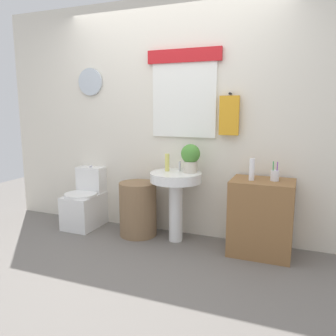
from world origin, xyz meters
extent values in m
plane|color=slate|center=(0.00, 0.00, 0.00)|extent=(8.00, 8.00, 0.00)
cube|color=silver|center=(0.00, 1.15, 1.30)|extent=(4.40, 0.10, 2.60)
cube|color=white|center=(0.15, 1.08, 1.51)|extent=(0.72, 0.03, 0.80)
cube|color=red|center=(0.15, 1.07, 1.97)|extent=(0.82, 0.04, 0.14)
cylinder|color=silver|center=(-1.03, 1.08, 1.73)|extent=(0.32, 0.03, 0.32)
cylinder|color=black|center=(0.65, 1.07, 1.57)|extent=(0.02, 0.06, 0.02)
cube|color=gold|center=(0.65, 1.05, 1.35)|extent=(0.20, 0.05, 0.40)
cube|color=white|center=(-1.03, 0.85, 0.20)|extent=(0.36, 0.50, 0.40)
cylinder|color=white|center=(-1.03, 0.79, 0.41)|extent=(0.38, 0.38, 0.03)
cube|color=white|center=(-1.03, 1.02, 0.55)|extent=(0.34, 0.18, 0.31)
cylinder|color=silver|center=(-1.03, 1.02, 0.72)|extent=(0.04, 0.04, 0.02)
cylinder|color=#846647|center=(-0.31, 0.85, 0.30)|extent=(0.42, 0.42, 0.61)
cylinder|color=white|center=(0.15, 0.85, 0.33)|extent=(0.15, 0.15, 0.65)
cylinder|color=white|center=(0.15, 0.85, 0.70)|extent=(0.55, 0.55, 0.10)
cylinder|color=silver|center=(0.15, 0.97, 0.80)|extent=(0.03, 0.03, 0.10)
cube|color=olive|center=(1.04, 0.85, 0.37)|extent=(0.59, 0.44, 0.74)
cylinder|color=#DBD166|center=(0.03, 0.90, 0.85)|extent=(0.05, 0.05, 0.19)
cylinder|color=beige|center=(0.29, 0.91, 0.81)|extent=(0.14, 0.14, 0.12)
sphere|color=#4C8E38|center=(0.29, 0.91, 0.95)|extent=(0.20, 0.20, 0.20)
cylinder|color=white|center=(0.94, 0.81, 0.85)|extent=(0.05, 0.05, 0.21)
cylinder|color=silver|center=(1.15, 0.87, 0.79)|extent=(0.08, 0.08, 0.10)
cylinder|color=purple|center=(1.16, 0.87, 0.84)|extent=(0.01, 0.04, 0.18)
cylinder|color=green|center=(1.13, 0.86, 0.84)|extent=(0.01, 0.02, 0.18)
camera|label=1|loc=(1.38, -2.44, 1.43)|focal=36.29mm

